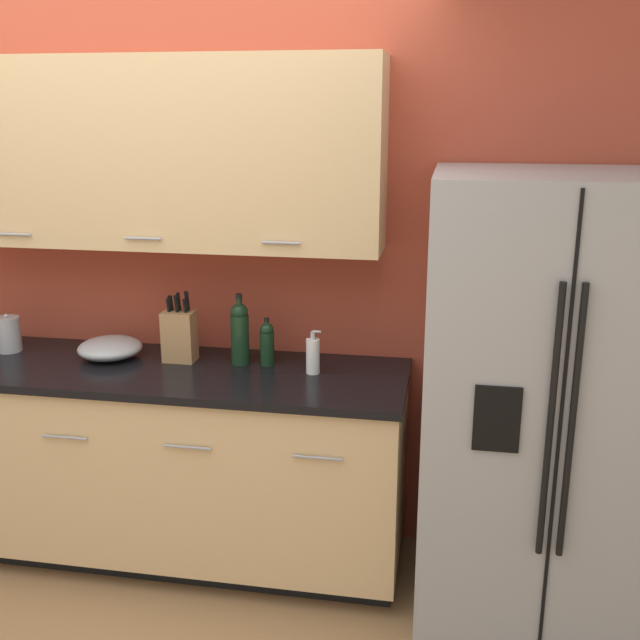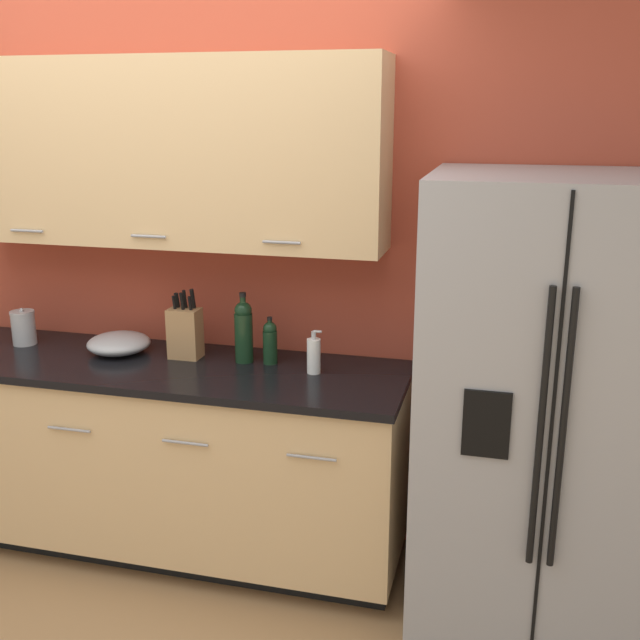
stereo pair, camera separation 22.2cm
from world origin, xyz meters
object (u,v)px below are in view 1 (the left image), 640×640
refrigerator (546,404)px  knife_block (179,335)px  wine_bottle (240,332)px  oil_bottle (267,343)px  steel_canister (8,334)px  mixing_bowl (110,348)px  soap_dispenser (313,355)px

refrigerator → knife_block: bearing=173.5°
wine_bottle → oil_bottle: size_ratio=1.49×
refrigerator → knife_block: refrigerator is taller
knife_block → wine_bottle: knife_block is taller
oil_bottle → steel_canister: 1.23m
refrigerator → wine_bottle: size_ratio=5.68×
knife_block → wine_bottle: size_ratio=1.01×
oil_bottle → steel_canister: oil_bottle is taller
oil_bottle → mixing_bowl: size_ratio=0.74×
soap_dispenser → refrigerator: bearing=-7.3°
refrigerator → knife_block: 1.59m
soap_dispenser → steel_canister: bearing=178.2°
refrigerator → soap_dispenser: refrigerator is taller
mixing_bowl → oil_bottle: bearing=2.6°
wine_bottle → soap_dispenser: wine_bottle is taller
steel_canister → mixing_bowl: bearing=-0.7°
oil_bottle → soap_dispenser: bearing=-18.4°
oil_bottle → mixing_bowl: 0.73m
soap_dispenser → oil_bottle: 0.23m
mixing_bowl → wine_bottle: bearing=2.7°
refrigerator → oil_bottle: 1.20m
knife_block → steel_canister: size_ratio=1.79×
wine_bottle → oil_bottle: 0.13m
soap_dispenser → steel_canister: 1.45m
wine_bottle → steel_canister: (-1.11, -0.02, -0.06)m
steel_canister → mixing_bowl: (0.51, -0.01, -0.04)m
refrigerator → mixing_bowl: size_ratio=6.24×
refrigerator → soap_dispenser: bearing=172.7°
refrigerator → soap_dispenser: 0.97m
refrigerator → steel_canister: refrigerator is taller
wine_bottle → soap_dispenser: (0.34, -0.07, -0.07)m
wine_bottle → mixing_bowl: (-0.61, -0.03, -0.10)m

